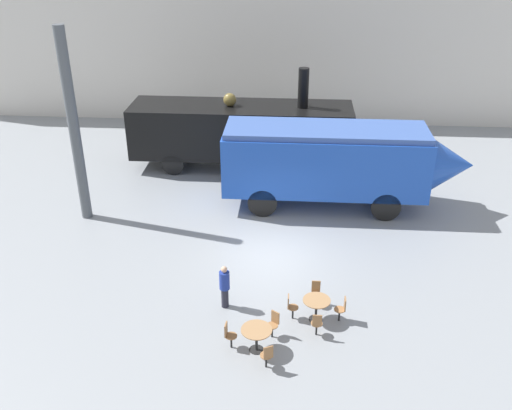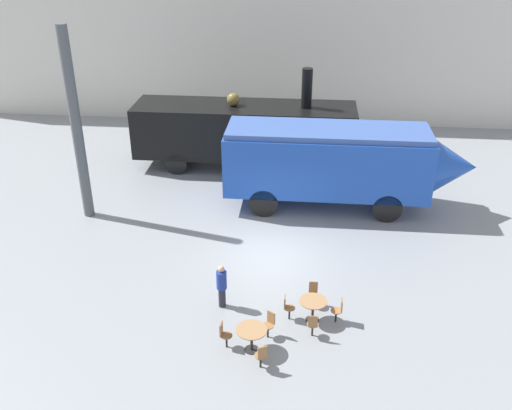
{
  "view_description": "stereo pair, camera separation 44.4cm",
  "coord_description": "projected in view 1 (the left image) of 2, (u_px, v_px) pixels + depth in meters",
  "views": [
    {
      "loc": [
        0.8,
        -18.47,
        11.69
      ],
      "look_at": [
        -0.61,
        1.0,
        1.6
      ],
      "focal_mm": 40.0,
      "sensor_mm": 36.0,
      "label": 1
    },
    {
      "loc": [
        1.24,
        -18.43,
        11.69
      ],
      "look_at": [
        -0.61,
        1.0,
        1.6
      ],
      "focal_mm": 40.0,
      "sensor_mm": 36.0,
      "label": 2
    }
  ],
  "objects": [
    {
      "name": "cafe_chair_6",
      "position": [
        316.0,
        291.0,
        18.82
      ],
      "size": [
        0.36,
        0.36,
        0.87
      ],
      "rotation": [
        0.0,
        0.0,
        10.99
      ],
      "color": "black",
      "rests_on": "ground_plane"
    },
    {
      "name": "cafe_table_mid",
      "position": [
        316.0,
        304.0,
        18.05
      ],
      "size": [
        0.88,
        0.88,
        0.77
      ],
      "color": "black",
      "rests_on": "ground_plane"
    },
    {
      "name": "cafe_chair_2",
      "position": [
        229.0,
        334.0,
        16.94
      ],
      "size": [
        0.36,
        0.36,
        0.87
      ],
      "rotation": [
        0.0,
        0.0,
        12.48
      ],
      "color": "black",
      "rests_on": "ground_plane"
    },
    {
      "name": "backdrop_wall",
      "position": [
        284.0,
        49.0,
        33.44
      ],
      "size": [
        44.0,
        0.15,
        9.0
      ],
      "color": "silver",
      "rests_on": "ground_plane"
    },
    {
      "name": "cafe_chair_3",
      "position": [
        291.0,
        305.0,
        18.15
      ],
      "size": [
        0.36,
        0.36,
        0.87
      ],
      "rotation": [
        0.0,
        0.0,
        6.28
      ],
      "color": "black",
      "rests_on": "ground_plane"
    },
    {
      "name": "visitor_person",
      "position": [
        225.0,
        285.0,
        18.55
      ],
      "size": [
        0.34,
        0.34,
        1.57
      ],
      "color": "#262633",
      "rests_on": "ground_plane"
    },
    {
      "name": "steam_locomotive",
      "position": [
        242.0,
        130.0,
        28.46
      ],
      "size": [
        10.95,
        2.83,
        5.11
      ],
      "color": "black",
      "rests_on": "ground_plane"
    },
    {
      "name": "cafe_chair_4",
      "position": [
        317.0,
        323.0,
        17.38
      ],
      "size": [
        0.36,
        0.36,
        0.87
      ],
      "rotation": [
        0.0,
        0.0,
        7.85
      ],
      "color": "black",
      "rests_on": "ground_plane"
    },
    {
      "name": "cafe_chair_1",
      "position": [
        274.0,
        322.0,
        17.4
      ],
      "size": [
        0.4,
        0.4,
        0.87
      ],
      "rotation": [
        0.0,
        0.0,
        10.39
      ],
      "color": "black",
      "rests_on": "ground_plane"
    },
    {
      "name": "cafe_table_near",
      "position": [
        257.0,
        333.0,
        16.77
      ],
      "size": [
        0.93,
        0.93,
        0.78
      ],
      "color": "black",
      "rests_on": "ground_plane"
    },
    {
      "name": "cafe_chair_5",
      "position": [
        342.0,
        308.0,
        18.05
      ],
      "size": [
        0.36,
        0.36,
        0.87
      ],
      "rotation": [
        0.0,
        0.0,
        9.42
      ],
      "color": "black",
      "rests_on": "ground_plane"
    },
    {
      "name": "streamlined_locomotive",
      "position": [
        343.0,
        160.0,
        24.45
      ],
      "size": [
        10.62,
        2.72,
        3.62
      ],
      "color": "blue",
      "rests_on": "ground_plane"
    },
    {
      "name": "ground_plane",
      "position": [
        270.0,
        255.0,
        21.78
      ],
      "size": [
        80.0,
        80.0,
        0.0
      ],
      "primitive_type": "plane",
      "color": "gray"
    },
    {
      "name": "cafe_chair_0",
      "position": [
        267.0,
        355.0,
        16.13
      ],
      "size": [
        0.38,
        0.4,
        0.87
      ],
      "rotation": [
        0.0,
        0.0,
        8.3
      ],
      "color": "black",
      "rests_on": "ground_plane"
    },
    {
      "name": "support_pillar",
      "position": [
        74.0,
        128.0,
        22.69
      ],
      "size": [
        0.44,
        0.44,
        8.0
      ],
      "color": "#4C5156",
      "rests_on": "ground_plane"
    }
  ]
}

